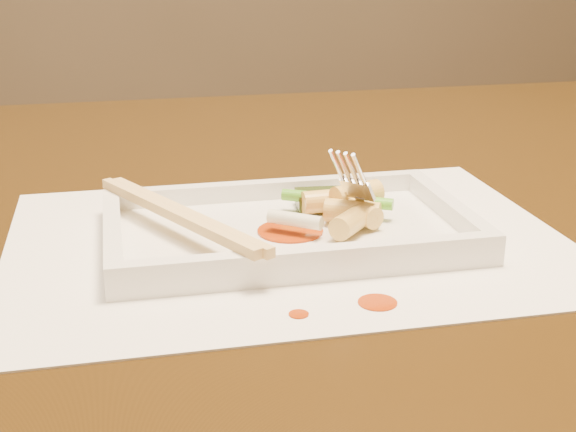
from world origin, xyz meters
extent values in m
cube|color=black|center=(0.00, 0.00, 0.73)|extent=(1.40, 0.90, 0.04)
cube|color=white|center=(0.02, -0.10, 0.75)|extent=(0.40, 0.30, 0.00)
cylinder|color=#A53004|center=(0.05, -0.21, 0.75)|extent=(0.02, 0.02, 0.00)
cylinder|color=#A53004|center=(0.00, -0.22, 0.75)|extent=(0.01, 0.01, 0.00)
cube|color=white|center=(0.02, -0.10, 0.76)|extent=(0.26, 0.16, 0.01)
cube|color=white|center=(0.02, -0.02, 0.77)|extent=(0.26, 0.01, 0.01)
cube|color=white|center=(0.02, -0.17, 0.77)|extent=(0.26, 0.01, 0.01)
cube|color=white|center=(-0.10, -0.10, 0.77)|extent=(0.01, 0.14, 0.01)
cube|color=white|center=(0.14, -0.10, 0.77)|extent=(0.01, 0.14, 0.01)
cube|color=black|center=(0.05, -0.06, 0.77)|extent=(0.04, 0.03, 0.01)
cylinder|color=#EAEACC|center=(0.02, -0.11, 0.77)|extent=(0.04, 0.03, 0.01)
cylinder|color=#3E9718|center=(0.06, -0.08, 0.77)|extent=(0.08, 0.05, 0.01)
cube|color=#E1BA70|center=(-0.06, -0.10, 0.78)|extent=(0.10, 0.17, 0.01)
cube|color=#E1BA70|center=(-0.05, -0.10, 0.78)|extent=(0.10, 0.17, 0.01)
cylinder|color=#A53004|center=(0.02, -0.10, 0.76)|extent=(0.05, 0.05, 0.00)
cylinder|color=#F1D770|center=(0.06, -0.12, 0.77)|extent=(0.04, 0.05, 0.02)
cylinder|color=#F1D770|center=(0.07, -0.10, 0.77)|extent=(0.03, 0.05, 0.02)
cylinder|color=#F1D770|center=(0.08, -0.08, 0.78)|extent=(0.04, 0.03, 0.02)
cylinder|color=#F1D770|center=(0.07, -0.10, 0.77)|extent=(0.04, 0.03, 0.02)
cylinder|color=#F1D770|center=(0.06, -0.07, 0.77)|extent=(0.05, 0.02, 0.02)
camera|label=1|loc=(-0.10, -0.63, 0.96)|focal=50.00mm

